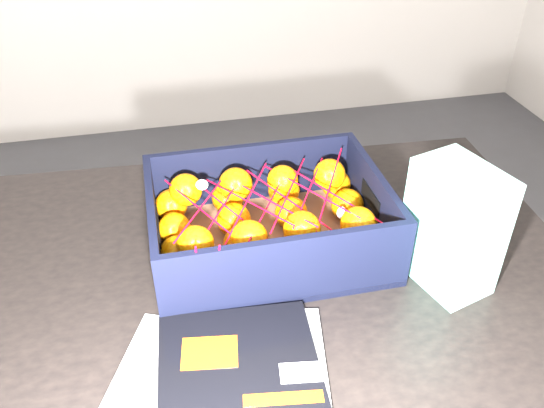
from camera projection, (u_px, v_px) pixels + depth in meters
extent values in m
plane|color=#3D3C3F|center=(284.00, 401.00, 1.60)|extent=(3.50, 3.50, 0.00)
cube|color=black|center=(218.00, 297.00, 0.90)|extent=(1.24, 0.87, 0.04)
cylinder|color=black|center=(414.00, 276.00, 1.50)|extent=(0.06, 0.06, 0.71)
cube|color=silver|center=(186.00, 406.00, 0.71)|extent=(0.30, 0.34, 0.01)
cube|color=silver|center=(247.00, 392.00, 0.72)|extent=(0.26, 0.31, 0.01)
cube|color=black|center=(242.00, 390.00, 0.72)|extent=(0.23, 0.29, 0.01)
cube|color=#E1550B|center=(210.00, 352.00, 0.76)|extent=(0.08, 0.07, 0.00)
cube|color=white|center=(301.00, 372.00, 0.74)|extent=(0.06, 0.04, 0.00)
cube|color=#E1550B|center=(283.00, 398.00, 0.70)|extent=(0.10, 0.03, 0.00)
cube|color=brown|center=(268.00, 244.00, 0.97)|extent=(0.38, 0.29, 0.01)
cube|color=black|center=(252.00, 174.00, 1.05)|extent=(0.38, 0.01, 0.12)
cube|color=black|center=(288.00, 272.00, 0.83)|extent=(0.38, 0.01, 0.12)
cube|color=black|center=(155.00, 233.00, 0.91)|extent=(0.01, 0.26, 0.12)
cube|color=black|center=(374.00, 203.00, 0.97)|extent=(0.01, 0.26, 0.12)
sphere|color=orange|center=(182.00, 284.00, 0.84)|extent=(0.05, 0.05, 0.05)
sphere|color=orange|center=(178.00, 254.00, 0.90)|extent=(0.06, 0.06, 0.06)
sphere|color=orange|center=(174.00, 229.00, 0.95)|extent=(0.06, 0.06, 0.06)
sphere|color=orange|center=(171.00, 205.00, 1.01)|extent=(0.06, 0.06, 0.06)
sphere|color=orange|center=(247.00, 272.00, 0.86)|extent=(0.06, 0.06, 0.06)
sphere|color=orange|center=(241.00, 244.00, 0.92)|extent=(0.06, 0.06, 0.06)
sphere|color=orange|center=(234.00, 220.00, 0.97)|extent=(0.06, 0.06, 0.06)
sphere|color=orange|center=(228.00, 197.00, 1.03)|extent=(0.06, 0.06, 0.06)
sphere|color=orange|center=(317.00, 264.00, 0.88)|extent=(0.05, 0.05, 0.05)
sphere|color=orange|center=(302.00, 235.00, 0.94)|extent=(0.05, 0.05, 0.05)
sphere|color=orange|center=(291.00, 213.00, 0.99)|extent=(0.06, 0.06, 0.06)
sphere|color=orange|center=(284.00, 190.00, 1.05)|extent=(0.06, 0.06, 0.06)
sphere|color=orange|center=(376.00, 255.00, 0.89)|extent=(0.06, 0.06, 0.06)
sphere|color=orange|center=(361.00, 227.00, 0.96)|extent=(0.06, 0.06, 0.06)
sphere|color=orange|center=(347.00, 205.00, 1.01)|extent=(0.06, 0.06, 0.06)
sphere|color=orange|center=(336.00, 184.00, 1.06)|extent=(0.05, 0.05, 0.05)
sphere|color=orange|center=(195.00, 244.00, 0.85)|extent=(0.06, 0.06, 0.06)
sphere|color=orange|center=(186.00, 190.00, 0.97)|extent=(0.06, 0.06, 0.06)
sphere|color=orange|center=(249.00, 239.00, 0.86)|extent=(0.06, 0.06, 0.06)
sphere|color=orange|center=(236.00, 184.00, 0.98)|extent=(0.06, 0.06, 0.06)
sphere|color=orange|center=(302.00, 229.00, 0.88)|extent=(0.06, 0.06, 0.06)
sphere|color=orange|center=(283.00, 181.00, 0.99)|extent=(0.05, 0.05, 0.05)
sphere|color=orange|center=(358.00, 224.00, 0.89)|extent=(0.06, 0.06, 0.06)
sphere|color=orange|center=(330.00, 175.00, 1.01)|extent=(0.06, 0.06, 0.06)
cylinder|color=red|center=(203.00, 212.00, 0.90)|extent=(0.11, 0.20, 0.01)
cylinder|color=red|center=(225.00, 205.00, 0.91)|extent=(0.11, 0.20, 0.02)
cylinder|color=red|center=(246.00, 201.00, 0.91)|extent=(0.11, 0.20, 0.03)
cylinder|color=red|center=(269.00, 200.00, 0.91)|extent=(0.11, 0.20, 0.02)
cylinder|color=red|center=(290.00, 201.00, 0.92)|extent=(0.11, 0.20, 0.01)
cylinder|color=red|center=(309.00, 190.00, 0.93)|extent=(0.11, 0.20, 0.01)
cylinder|color=red|center=(331.00, 193.00, 0.93)|extent=(0.11, 0.20, 0.00)
cylinder|color=red|center=(203.00, 205.00, 0.90)|extent=(0.11, 0.20, 0.02)
cylinder|color=red|center=(224.00, 204.00, 0.91)|extent=(0.11, 0.20, 0.01)
cylinder|color=red|center=(247.00, 201.00, 0.91)|extent=(0.11, 0.20, 0.01)
cylinder|color=red|center=(269.00, 204.00, 0.91)|extent=(0.11, 0.20, 0.02)
cylinder|color=red|center=(289.00, 193.00, 0.92)|extent=(0.11, 0.20, 0.00)
cylinder|color=red|center=(309.00, 190.00, 0.93)|extent=(0.11, 0.20, 0.01)
cylinder|color=red|center=(330.00, 187.00, 0.94)|extent=(0.11, 0.20, 0.03)
cylinder|color=red|center=(197.00, 264.00, 0.80)|extent=(0.00, 0.03, 0.09)
cylinder|color=red|center=(218.00, 260.00, 0.80)|extent=(0.01, 0.04, 0.08)
cube|color=white|center=(453.00, 228.00, 0.85)|extent=(0.12, 0.15, 0.20)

